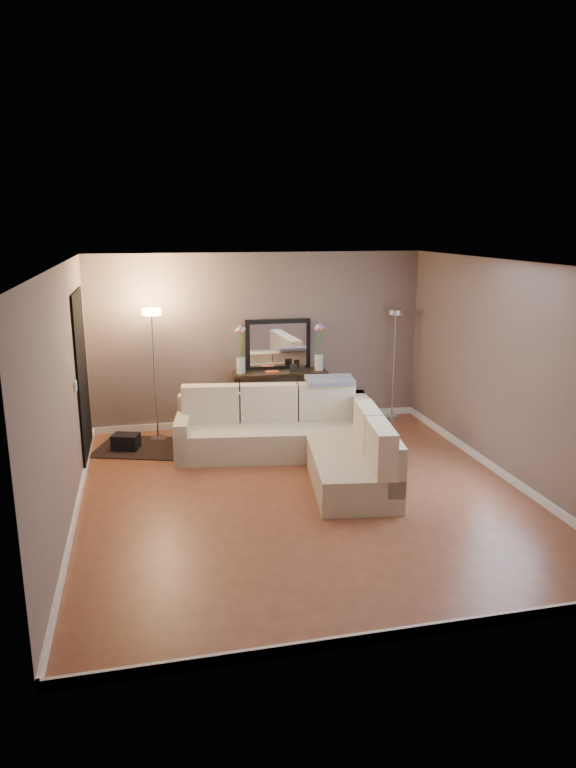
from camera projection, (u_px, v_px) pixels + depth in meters
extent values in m
cube|color=brown|center=(303.00, 494.00, 7.35)|extent=(5.00, 5.50, 0.01)
cube|color=white|center=(305.00, 263.00, 6.71)|extent=(5.00, 5.50, 0.01)
cube|color=#77635C|center=(259.00, 340.00, 9.64)|extent=(5.00, 0.02, 2.60)
cube|color=#77635C|center=(402.00, 479.00, 4.42)|extent=(5.00, 0.02, 2.60)
cube|color=#77635C|center=(64.00, 397.00, 6.49)|extent=(0.02, 5.50, 2.60)
cube|color=#77635C|center=(510.00, 372.00, 7.57)|extent=(0.02, 5.50, 2.60)
cube|color=white|center=(261.00, 420.00, 9.92)|extent=(5.00, 0.03, 0.10)
cube|color=white|center=(393.00, 635.00, 4.75)|extent=(5.00, 0.03, 0.10)
cube|color=white|center=(77.00, 510.00, 6.80)|extent=(0.03, 5.50, 0.10)
cube|color=white|center=(500.00, 471.00, 7.87)|extent=(0.03, 5.50, 0.10)
cube|color=black|center=(83.00, 378.00, 8.16)|extent=(0.02, 1.20, 2.20)
cube|color=white|center=(76.00, 386.00, 7.33)|extent=(0.02, 0.08, 0.12)
cube|color=beige|center=(274.00, 440.00, 8.58)|extent=(2.66, 1.24, 0.39)
cube|color=beige|center=(272.00, 413.00, 8.84)|extent=(2.56, 0.56, 0.55)
cube|color=beige|center=(183.00, 436.00, 8.47)|extent=(0.30, 0.90, 0.55)
cube|color=beige|center=(351.00, 472.00, 7.45)|extent=(1.10, 1.68, 0.39)
cube|color=beige|center=(373.00, 437.00, 7.84)|extent=(0.55, 2.46, 0.55)
cube|color=beige|center=(211.00, 404.00, 8.63)|extent=(0.79, 0.32, 0.51)
cube|color=beige|center=(269.00, 402.00, 8.69)|extent=(0.79, 0.32, 0.51)
cube|color=beige|center=(326.00, 401.00, 8.75)|extent=(0.79, 0.32, 0.51)
cube|color=beige|center=(367.00, 427.00, 7.64)|extent=(0.32, 0.73, 0.51)
cube|color=beige|center=(381.00, 448.00, 6.93)|extent=(0.32, 0.73, 0.51)
cube|color=gray|center=(330.00, 380.00, 8.70)|extent=(0.68, 0.44, 0.09)
cube|color=black|center=(280.00, 373.00, 9.56)|extent=(1.41, 0.42, 0.04)
cube|color=black|center=(239.00, 406.00, 9.41)|extent=(0.05, 0.05, 0.82)
cube|color=black|center=(237.00, 400.00, 9.69)|extent=(0.05, 0.05, 0.82)
cube|color=black|center=(324.00, 401.00, 9.64)|extent=(0.05, 0.05, 0.82)
cube|color=black|center=(319.00, 396.00, 9.93)|extent=(0.05, 0.05, 0.82)
cube|color=black|center=(280.00, 414.00, 9.72)|extent=(1.32, 0.38, 0.03)
cube|color=#BF3333|center=(242.00, 409.00, 9.59)|extent=(0.04, 0.17, 0.20)
cube|color=#3359A5|center=(245.00, 408.00, 9.59)|extent=(0.04, 0.17, 0.23)
cube|color=gold|center=(249.00, 407.00, 9.60)|extent=(0.05, 0.17, 0.25)
cube|color=#3F7F4C|center=(253.00, 408.00, 9.61)|extent=(0.06, 0.17, 0.20)
cube|color=#994C99|center=(256.00, 407.00, 9.62)|extent=(0.04, 0.17, 0.23)
cube|color=orange|center=(259.00, 407.00, 9.63)|extent=(0.04, 0.17, 0.25)
cube|color=#262626|center=(262.00, 408.00, 9.64)|extent=(0.05, 0.17, 0.20)
cube|color=#4C99B2|center=(266.00, 407.00, 9.65)|extent=(0.06, 0.17, 0.23)
cube|color=#B2A58C|center=(269.00, 406.00, 9.66)|extent=(0.04, 0.17, 0.25)
cube|color=brown|center=(272.00, 407.00, 9.67)|extent=(0.04, 0.17, 0.20)
cube|color=navy|center=(275.00, 406.00, 9.68)|extent=(0.05, 0.17, 0.23)
cube|color=gold|center=(279.00, 406.00, 9.68)|extent=(0.06, 0.17, 0.25)
cube|color=black|center=(278.00, 345.00, 9.65)|extent=(0.99, 0.07, 0.77)
cube|color=white|center=(278.00, 345.00, 9.62)|extent=(0.86, 0.04, 0.64)
cube|color=#E15A27|center=(272.00, 373.00, 9.51)|extent=(0.20, 0.13, 0.04)
cube|color=black|center=(294.00, 369.00, 9.54)|extent=(0.11, 0.02, 0.14)
cube|color=black|center=(302.00, 369.00, 9.56)|extent=(0.09, 0.02, 0.12)
cylinder|color=silver|center=(241.00, 366.00, 9.43)|extent=(0.13, 0.13, 0.26)
cylinder|color=#38722D|center=(239.00, 346.00, 9.35)|extent=(0.11, 0.01, 0.44)
sphere|color=#E5598C|center=(237.00, 331.00, 9.29)|extent=(0.08, 0.08, 0.08)
cylinder|color=#38722D|center=(240.00, 346.00, 9.35)|extent=(0.06, 0.01, 0.47)
sphere|color=white|center=(239.00, 330.00, 9.29)|extent=(0.08, 0.08, 0.08)
cylinder|color=#38722D|center=(240.00, 345.00, 9.35)|extent=(0.01, 0.01, 0.49)
sphere|color=#598CE5|center=(240.00, 328.00, 9.29)|extent=(0.08, 0.08, 0.08)
cylinder|color=#38722D|center=(241.00, 346.00, 9.36)|extent=(0.06, 0.01, 0.45)
sphere|color=#E58C4C|center=(242.00, 331.00, 9.30)|extent=(0.08, 0.08, 0.08)
cylinder|color=#38722D|center=(242.00, 345.00, 9.36)|extent=(0.11, 0.01, 0.46)
sphere|color=#D866B2|center=(243.00, 329.00, 9.30)|extent=(0.08, 0.08, 0.08)
cylinder|color=silver|center=(319.00, 363.00, 9.65)|extent=(0.13, 0.13, 0.26)
cylinder|color=#38722D|center=(318.00, 344.00, 9.57)|extent=(0.11, 0.01, 0.44)
sphere|color=#E5598C|center=(317.00, 329.00, 9.51)|extent=(0.08, 0.08, 0.08)
cylinder|color=#38722D|center=(318.00, 343.00, 9.57)|extent=(0.06, 0.01, 0.47)
sphere|color=white|center=(318.00, 327.00, 9.51)|extent=(0.08, 0.08, 0.08)
cylinder|color=#38722D|center=(319.00, 342.00, 9.57)|extent=(0.01, 0.01, 0.49)
sphere|color=#598CE5|center=(319.00, 326.00, 9.51)|extent=(0.08, 0.08, 0.08)
cylinder|color=#38722D|center=(320.00, 343.00, 9.57)|extent=(0.06, 0.01, 0.45)
sphere|color=#E58C4C|center=(321.00, 328.00, 9.52)|extent=(0.08, 0.08, 0.08)
cylinder|color=#38722D|center=(320.00, 343.00, 9.57)|extent=(0.11, 0.01, 0.46)
sphere|color=#D866B2|center=(322.00, 327.00, 9.52)|extent=(0.08, 0.08, 0.08)
cylinder|color=silver|center=(158.00, 439.00, 9.17)|extent=(0.31, 0.31, 0.03)
cylinder|color=silver|center=(155.00, 378.00, 8.95)|extent=(0.03, 0.03, 1.78)
cylinder|color=#FFBF72|center=(152.00, 312.00, 8.72)|extent=(0.34, 0.34, 0.08)
cylinder|color=silver|center=(392.00, 417.00, 10.18)|extent=(0.23, 0.23, 0.03)
cylinder|color=silver|center=(394.00, 367.00, 9.98)|extent=(0.03, 0.03, 1.65)
cylinder|color=silver|center=(396.00, 312.00, 9.77)|extent=(0.25, 0.25, 0.08)
cube|color=black|center=(143.00, 447.00, 8.84)|extent=(1.45, 1.26, 0.02)
cube|color=black|center=(126.00, 442.00, 8.73)|extent=(0.41, 0.34, 0.22)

